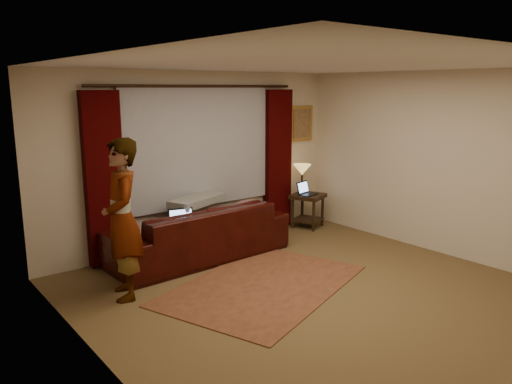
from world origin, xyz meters
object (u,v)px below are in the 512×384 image
laptop_sofa (183,220)px  end_table (308,211)px  sofa (199,222)px  person (122,220)px  tiffany_lamp (302,179)px  laptop_table (308,188)px

laptop_sofa → end_table: bearing=23.8°
sofa → laptop_sofa: 0.39m
person → laptop_sofa: bearing=130.0°
laptop_sofa → tiffany_lamp: size_ratio=0.75×
tiffany_lamp → laptop_table: size_ratio=1.48×
laptop_sofa → person: person is taller
tiffany_lamp → laptop_table: tiffany_lamp is taller
sofa → laptop_sofa: sofa is taller
sofa → tiffany_lamp: 2.36m
laptop_table → person: 3.73m
tiffany_lamp → laptop_table: (-0.05, -0.21, -0.14)m
laptop_sofa → end_table: laptop_sofa is taller
tiffany_lamp → person: size_ratio=0.27×
end_table → tiffany_lamp: tiffany_lamp is taller
laptop_table → person: (-3.64, -0.78, 0.22)m
tiffany_lamp → person: 3.82m
sofa → laptop_sofa: size_ratio=6.92×
tiffany_lamp → end_table: bearing=-92.1°
sofa → laptop_table: size_ratio=7.68×
end_table → person: bearing=-167.4°
laptop_table → tiffany_lamp: bearing=64.4°
person → tiffany_lamp: bearing=120.8°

